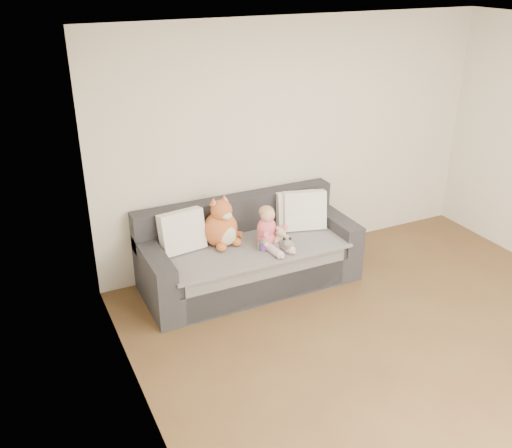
{
  "coord_description": "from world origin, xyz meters",
  "views": [
    {
      "loc": [
        -2.96,
        -2.65,
        3.1
      ],
      "look_at": [
        -0.79,
        1.87,
        0.75
      ],
      "focal_mm": 40.0,
      "sensor_mm": 36.0,
      "label": 1
    }
  ],
  "objects_px": {
    "toddler": "(269,230)",
    "plush_cat": "(221,226)",
    "sippy_cup": "(263,245)",
    "sofa": "(248,256)",
    "teddy_bear": "(281,238)"
  },
  "relations": [
    {
      "from": "plush_cat",
      "to": "sippy_cup",
      "type": "xyz_separation_m",
      "value": [
        0.31,
        -0.31,
        -0.13
      ]
    },
    {
      "from": "sofa",
      "to": "sippy_cup",
      "type": "bearing_deg",
      "value": -77.99
    },
    {
      "from": "sofa",
      "to": "sippy_cup",
      "type": "height_order",
      "value": "sofa"
    },
    {
      "from": "plush_cat",
      "to": "sippy_cup",
      "type": "distance_m",
      "value": 0.46
    },
    {
      "from": "teddy_bear",
      "to": "sippy_cup",
      "type": "distance_m",
      "value": 0.2
    },
    {
      "from": "teddy_bear",
      "to": "toddler",
      "type": "bearing_deg",
      "value": 138.36
    },
    {
      "from": "plush_cat",
      "to": "teddy_bear",
      "type": "bearing_deg",
      "value": -45.67
    },
    {
      "from": "plush_cat",
      "to": "sippy_cup",
      "type": "relative_size",
      "value": 4.42
    },
    {
      "from": "plush_cat",
      "to": "teddy_bear",
      "type": "relative_size",
      "value": 2.3
    },
    {
      "from": "toddler",
      "to": "teddy_bear",
      "type": "bearing_deg",
      "value": -41.52
    },
    {
      "from": "plush_cat",
      "to": "teddy_bear",
      "type": "height_order",
      "value": "plush_cat"
    },
    {
      "from": "toddler",
      "to": "plush_cat",
      "type": "bearing_deg",
      "value": 134.17
    },
    {
      "from": "plush_cat",
      "to": "sippy_cup",
      "type": "height_order",
      "value": "plush_cat"
    },
    {
      "from": "plush_cat",
      "to": "sippy_cup",
      "type": "bearing_deg",
      "value": -58.36
    },
    {
      "from": "teddy_bear",
      "to": "sippy_cup",
      "type": "relative_size",
      "value": 1.92
    }
  ]
}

